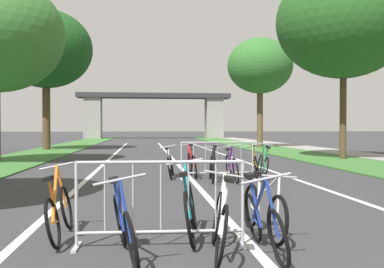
% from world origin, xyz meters
% --- Properties ---
extents(grass_verge_left, '(3.21, 67.42, 0.05)m').
position_xyz_m(grass_verge_left, '(-6.87, 27.58, 0.03)').
color(grass_verge_left, '#386B2D').
rests_on(grass_verge_left, ground).
extents(grass_verge_right, '(3.21, 67.42, 0.05)m').
position_xyz_m(grass_verge_right, '(6.87, 27.58, 0.03)').
color(grass_verge_right, '#386B2D').
rests_on(grass_verge_right, ground).
extents(sidewalk_path_right, '(2.39, 67.42, 0.08)m').
position_xyz_m(sidewalk_path_right, '(9.67, 27.58, 0.04)').
color(sidewalk_path_right, gray).
rests_on(sidewalk_path_right, ground).
extents(lane_stripe_center, '(0.14, 39.00, 0.01)m').
position_xyz_m(lane_stripe_center, '(0.00, 19.50, 0.00)').
color(lane_stripe_center, silver).
rests_on(lane_stripe_center, ground).
extents(lane_stripe_right_lane, '(0.14, 39.00, 0.01)m').
position_xyz_m(lane_stripe_right_lane, '(2.90, 19.50, 0.00)').
color(lane_stripe_right_lane, silver).
rests_on(lane_stripe_right_lane, ground).
extents(lane_stripe_left_lane, '(0.14, 39.00, 0.01)m').
position_xyz_m(lane_stripe_left_lane, '(-2.90, 19.50, 0.00)').
color(lane_stripe_left_lane, silver).
rests_on(lane_stripe_left_lane, ground).
extents(overpass_bridge, '(19.65, 2.94, 5.84)m').
position_xyz_m(overpass_bridge, '(0.00, 55.72, 3.76)').
color(overpass_bridge, '#2D2D30').
rests_on(overpass_bridge, ground).
extents(tree_left_oak_mid, '(5.79, 5.79, 8.86)m').
position_xyz_m(tree_left_oak_mid, '(-7.46, 27.05, 6.37)').
color(tree_left_oak_mid, '#4C3823').
rests_on(tree_left_oak_mid, ground).
extents(tree_right_pine_far, '(5.92, 5.92, 8.66)m').
position_xyz_m(tree_right_pine_far, '(7.48, 17.09, 6.14)').
color(tree_right_pine_far, '#4C3823').
rests_on(tree_right_pine_far, ground).
extents(tree_right_cypress_far, '(4.56, 4.56, 7.70)m').
position_xyz_m(tree_right_cypress_far, '(6.76, 28.51, 5.73)').
color(tree_right_cypress_far, brown).
rests_on(tree_right_cypress_far, ground).
extents(crowd_barrier_nearest, '(2.09, 0.50, 1.05)m').
position_xyz_m(crowd_barrier_nearest, '(-1.10, 3.74, 0.51)').
color(crowd_barrier_nearest, '#ADADB2').
rests_on(crowd_barrier_nearest, ground).
extents(crowd_barrier_second, '(2.08, 0.46, 1.05)m').
position_xyz_m(crowd_barrier_second, '(0.73, 10.56, 0.51)').
color(crowd_barrier_second, '#ADADB2').
rests_on(crowd_barrier_second, ground).
extents(bicycle_blue_0, '(0.51, 1.70, 1.00)m').
position_xyz_m(bicycle_blue_0, '(-1.52, 3.25, 0.37)').
color(bicycle_blue_0, black).
rests_on(bicycle_blue_0, ground).
extents(bicycle_white_1, '(0.46, 1.66, 0.88)m').
position_xyz_m(bicycle_white_1, '(0.27, 4.11, 0.35)').
color(bicycle_white_1, black).
rests_on(bicycle_white_1, ground).
extents(bicycle_purple_2, '(0.49, 1.76, 1.02)m').
position_xyz_m(bicycle_purple_2, '(1.03, 10.01, 0.39)').
color(bicycle_purple_2, black).
rests_on(bicycle_purple_2, ground).
extents(bicycle_green_3, '(0.62, 1.70, 1.04)m').
position_xyz_m(bicycle_green_3, '(1.93, 10.17, 0.39)').
color(bicycle_green_3, black).
rests_on(bicycle_green_3, ground).
extents(bicycle_orange_4, '(0.47, 1.67, 0.97)m').
position_xyz_m(bicycle_orange_4, '(-2.41, 4.27, 0.36)').
color(bicycle_orange_4, black).
rests_on(bicycle_orange_4, ground).
extents(bicycle_black_5, '(0.50, 1.76, 0.98)m').
position_xyz_m(bicycle_black_5, '(0.52, 10.08, 0.38)').
color(bicycle_black_5, black).
rests_on(bicycle_black_5, ground).
extents(bicycle_silver_6, '(0.50, 1.59, 0.94)m').
position_xyz_m(bicycle_silver_6, '(-0.56, 11.00, 0.36)').
color(bicycle_silver_6, black).
rests_on(bicycle_silver_6, ground).
extents(bicycle_teal_7, '(0.52, 1.68, 1.02)m').
position_xyz_m(bicycle_teal_7, '(-0.71, 4.11, 0.39)').
color(bicycle_teal_7, black).
rests_on(bicycle_teal_7, ground).
extents(bicycle_yellow_8, '(0.52, 1.70, 0.96)m').
position_xyz_m(bicycle_yellow_8, '(1.97, 11.09, 0.38)').
color(bicycle_yellow_8, black).
rests_on(bicycle_yellow_8, ground).
extents(bicycle_red_9, '(0.51, 1.73, 0.98)m').
position_xyz_m(bicycle_red_9, '(0.08, 11.15, 0.38)').
color(bicycle_red_9, black).
rests_on(bicycle_red_9, ground).
extents(bicycle_blue_10, '(0.53, 1.67, 0.99)m').
position_xyz_m(bicycle_blue_10, '(0.05, 3.30, 0.36)').
color(bicycle_blue_10, black).
rests_on(bicycle_blue_10, ground).
extents(bicycle_white_11, '(0.57, 1.64, 0.93)m').
position_xyz_m(bicycle_white_11, '(-0.45, 3.30, 0.38)').
color(bicycle_white_11, black).
rests_on(bicycle_white_11, ground).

